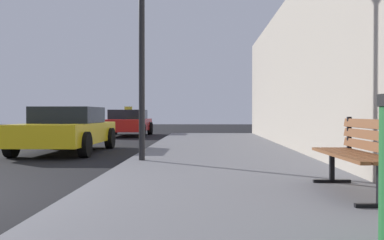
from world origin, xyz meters
name	(u,v)px	position (x,y,z in m)	size (l,w,h in m)	color
sidewalk	(240,197)	(4.00, 0.00, 0.07)	(4.00, 32.00, 0.15)	slate
bench	(360,149)	(5.39, -0.14, 0.67)	(0.52, 1.86, 0.89)	brown
street_lamp	(142,4)	(2.32, 3.50, 3.28)	(0.36, 0.36, 4.61)	black
car_yellow	(67,129)	(-0.28, 6.98, 0.65)	(2.05, 4.55, 1.27)	yellow
car_red	(128,123)	(-0.16, 16.23, 0.65)	(2.07, 4.48, 1.43)	red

